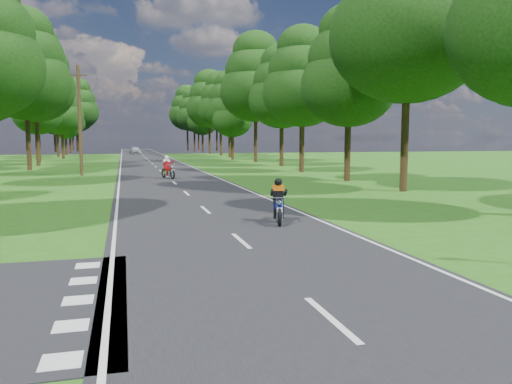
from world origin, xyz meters
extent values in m
plane|color=#295814|center=(0.00, 0.00, 0.00)|extent=(160.00, 160.00, 0.00)
cube|color=black|center=(0.00, 50.00, 0.01)|extent=(7.00, 140.00, 0.02)
cube|color=silver|center=(0.00, -4.00, 0.02)|extent=(0.12, 2.00, 0.01)
cube|color=silver|center=(0.00, 2.00, 0.02)|extent=(0.12, 2.00, 0.01)
cube|color=silver|center=(0.00, 8.00, 0.02)|extent=(0.12, 2.00, 0.01)
cube|color=silver|center=(0.00, 14.00, 0.02)|extent=(0.12, 2.00, 0.01)
cube|color=silver|center=(0.00, 20.00, 0.02)|extent=(0.12, 2.00, 0.01)
cube|color=silver|center=(0.00, 26.00, 0.02)|extent=(0.12, 2.00, 0.01)
cube|color=silver|center=(0.00, 32.00, 0.02)|extent=(0.12, 2.00, 0.01)
cube|color=silver|center=(0.00, 38.00, 0.02)|extent=(0.12, 2.00, 0.01)
cube|color=silver|center=(0.00, 44.00, 0.02)|extent=(0.12, 2.00, 0.01)
cube|color=silver|center=(0.00, 50.00, 0.02)|extent=(0.12, 2.00, 0.01)
cube|color=silver|center=(0.00, 56.00, 0.02)|extent=(0.12, 2.00, 0.01)
cube|color=silver|center=(0.00, 62.00, 0.02)|extent=(0.12, 2.00, 0.01)
cube|color=silver|center=(0.00, 68.00, 0.02)|extent=(0.12, 2.00, 0.01)
cube|color=silver|center=(0.00, 74.00, 0.02)|extent=(0.12, 2.00, 0.01)
cube|color=silver|center=(0.00, 80.00, 0.02)|extent=(0.12, 2.00, 0.01)
cube|color=silver|center=(0.00, 86.00, 0.02)|extent=(0.12, 2.00, 0.01)
cube|color=silver|center=(0.00, 92.00, 0.02)|extent=(0.12, 2.00, 0.01)
cube|color=silver|center=(0.00, 98.00, 0.02)|extent=(0.12, 2.00, 0.01)
cube|color=silver|center=(0.00, 104.00, 0.02)|extent=(0.12, 2.00, 0.01)
cube|color=silver|center=(0.00, 110.00, 0.02)|extent=(0.12, 2.00, 0.01)
cube|color=silver|center=(0.00, 116.00, 0.02)|extent=(0.12, 2.00, 0.01)
cube|color=silver|center=(-3.30, 50.00, 0.02)|extent=(0.10, 140.00, 0.01)
cube|color=silver|center=(3.30, 50.00, 0.02)|extent=(0.10, 140.00, 0.01)
cube|color=silver|center=(-3.80, -4.50, 0.02)|extent=(0.50, 0.50, 0.01)
cube|color=silver|center=(-3.80, -3.30, 0.02)|extent=(0.50, 0.50, 0.01)
cube|color=silver|center=(-3.80, -2.10, 0.02)|extent=(0.50, 0.50, 0.01)
cube|color=silver|center=(-3.80, -0.90, 0.02)|extent=(0.50, 0.50, 0.01)
cube|color=silver|center=(-3.80, 0.30, 0.02)|extent=(0.50, 0.50, 0.01)
cylinder|color=black|center=(-10.82, 35.60, 2.16)|extent=(0.40, 0.40, 4.32)
ellipsoid|color=black|center=(-10.82, 35.60, 7.47)|extent=(7.56, 7.56, 6.42)
ellipsoid|color=black|center=(-10.82, 35.60, 9.58)|extent=(6.48, 6.48, 5.51)
ellipsoid|color=black|center=(-10.82, 35.60, 11.68)|extent=(4.86, 4.86, 4.13)
cylinder|color=black|center=(-11.26, 43.10, 2.20)|extent=(0.40, 0.40, 4.40)
ellipsoid|color=black|center=(-11.26, 43.10, 7.62)|extent=(7.71, 7.71, 6.55)
ellipsoid|color=black|center=(-11.26, 43.10, 9.77)|extent=(6.60, 6.60, 5.61)
ellipsoid|color=black|center=(-11.26, 43.10, 11.92)|extent=(4.95, 4.95, 4.21)
cylinder|color=black|center=(-12.61, 52.78, 1.60)|extent=(0.40, 0.40, 3.20)
ellipsoid|color=black|center=(-12.61, 52.78, 5.54)|extent=(5.60, 5.60, 4.76)
ellipsoid|color=black|center=(-12.61, 52.78, 7.10)|extent=(4.80, 4.80, 4.08)
ellipsoid|color=black|center=(-12.61, 52.78, 8.66)|extent=(3.60, 3.60, 3.06)
cylinder|color=black|center=(-10.75, 60.15, 1.61)|extent=(0.40, 0.40, 3.22)
ellipsoid|color=black|center=(-10.75, 60.15, 5.58)|extent=(5.64, 5.64, 4.79)
ellipsoid|color=black|center=(-10.75, 60.15, 7.15)|extent=(4.83, 4.83, 4.11)
ellipsoid|color=black|center=(-10.75, 60.15, 8.72)|extent=(3.62, 3.62, 3.08)
cylinder|color=black|center=(-12.29, 67.91, 1.80)|extent=(0.40, 0.40, 3.61)
ellipsoid|color=black|center=(-12.29, 67.91, 6.25)|extent=(6.31, 6.31, 5.37)
ellipsoid|color=black|center=(-12.29, 67.91, 8.01)|extent=(5.41, 5.41, 4.60)
ellipsoid|color=black|center=(-12.29, 67.91, 9.76)|extent=(4.06, 4.06, 3.45)
cylinder|color=black|center=(-11.94, 75.74, 1.33)|extent=(0.40, 0.40, 2.67)
ellipsoid|color=black|center=(-11.94, 75.74, 4.62)|extent=(4.67, 4.67, 3.97)
ellipsoid|color=black|center=(-11.94, 75.74, 5.92)|extent=(4.00, 4.00, 3.40)
ellipsoid|color=black|center=(-11.94, 75.74, 7.22)|extent=(3.00, 3.00, 2.55)
cylinder|color=black|center=(-12.18, 84.90, 1.54)|extent=(0.40, 0.40, 3.09)
ellipsoid|color=black|center=(-12.18, 84.90, 5.34)|extent=(5.40, 5.40, 4.59)
ellipsoid|color=black|center=(-12.18, 84.90, 6.85)|extent=(4.63, 4.63, 3.93)
ellipsoid|color=black|center=(-12.18, 84.90, 8.35)|extent=(3.47, 3.47, 2.95)
cylinder|color=black|center=(-11.23, 91.41, 2.24)|extent=(0.40, 0.40, 4.48)
ellipsoid|color=black|center=(-11.23, 91.41, 7.75)|extent=(7.84, 7.84, 6.66)
ellipsoid|color=black|center=(-11.23, 91.41, 9.94)|extent=(6.72, 6.72, 5.71)
ellipsoid|color=black|center=(-11.23, 91.41, 12.12)|extent=(5.04, 5.04, 4.28)
cylinder|color=black|center=(-12.28, 100.39, 2.05)|extent=(0.40, 0.40, 4.09)
ellipsoid|color=black|center=(-12.28, 100.39, 7.09)|extent=(7.16, 7.16, 6.09)
ellipsoid|color=black|center=(-12.28, 100.39, 9.08)|extent=(6.14, 6.14, 5.22)
ellipsoid|color=black|center=(-12.28, 100.39, 11.08)|extent=(4.61, 4.61, 3.92)
cylinder|color=black|center=(11.06, 12.20, 2.28)|extent=(0.40, 0.40, 4.56)
ellipsoid|color=black|center=(11.06, 12.20, 7.89)|extent=(7.98, 7.98, 6.78)
cylinder|color=black|center=(10.92, 18.69, 1.75)|extent=(0.40, 0.40, 3.49)
ellipsoid|color=black|center=(10.92, 18.69, 6.05)|extent=(6.12, 6.12, 5.20)
ellipsoid|color=black|center=(10.92, 18.69, 7.75)|extent=(5.24, 5.24, 4.46)
ellipsoid|color=black|center=(10.92, 18.69, 9.46)|extent=(3.93, 3.93, 3.34)
cylinder|color=black|center=(11.06, 27.58, 1.85)|extent=(0.40, 0.40, 3.69)
ellipsoid|color=black|center=(11.06, 27.58, 6.39)|extent=(6.46, 6.46, 5.49)
ellipsoid|color=black|center=(11.06, 27.58, 8.19)|extent=(5.54, 5.54, 4.71)
ellipsoid|color=black|center=(11.06, 27.58, 9.99)|extent=(4.15, 4.15, 3.53)
cylinder|color=black|center=(12.17, 36.42, 1.87)|extent=(0.40, 0.40, 3.74)
ellipsoid|color=black|center=(12.17, 36.42, 6.48)|extent=(6.55, 6.55, 5.57)
ellipsoid|color=black|center=(12.17, 36.42, 8.31)|extent=(5.62, 5.62, 4.77)
ellipsoid|color=black|center=(12.17, 36.42, 10.13)|extent=(4.21, 4.21, 3.58)
cylinder|color=black|center=(11.72, 44.72, 2.32)|extent=(0.40, 0.40, 4.64)
ellipsoid|color=black|center=(11.72, 44.72, 8.04)|extent=(8.12, 8.12, 6.91)
ellipsoid|color=black|center=(11.72, 44.72, 10.30)|extent=(6.96, 6.96, 5.92)
ellipsoid|color=black|center=(11.72, 44.72, 12.56)|extent=(5.22, 5.22, 4.44)
cylinder|color=black|center=(10.55, 51.92, 1.45)|extent=(0.40, 0.40, 2.91)
ellipsoid|color=black|center=(10.55, 51.92, 5.03)|extent=(5.09, 5.09, 4.33)
ellipsoid|color=black|center=(10.55, 51.92, 6.45)|extent=(4.36, 4.36, 3.71)
ellipsoid|color=black|center=(10.55, 51.92, 7.87)|extent=(3.27, 3.27, 2.78)
cylinder|color=black|center=(11.77, 59.40, 1.94)|extent=(0.40, 0.40, 3.88)
ellipsoid|color=black|center=(11.77, 59.40, 6.71)|extent=(6.78, 6.78, 5.77)
ellipsoid|color=black|center=(11.77, 59.40, 8.60)|extent=(5.81, 5.81, 4.94)
ellipsoid|color=black|center=(11.77, 59.40, 10.49)|extent=(4.36, 4.36, 3.71)
cylinder|color=black|center=(12.10, 67.87, 2.09)|extent=(0.40, 0.40, 4.18)
ellipsoid|color=black|center=(12.10, 67.87, 7.23)|extent=(7.31, 7.31, 6.21)
ellipsoid|color=black|center=(12.10, 67.87, 9.27)|extent=(6.27, 6.27, 5.33)
ellipsoid|color=black|center=(12.10, 67.87, 11.31)|extent=(4.70, 4.70, 4.00)
cylinder|color=black|center=(11.80, 76.83, 2.32)|extent=(0.40, 0.40, 4.63)
ellipsoid|color=black|center=(11.80, 76.83, 8.02)|extent=(8.11, 8.11, 6.89)
ellipsoid|color=black|center=(11.80, 76.83, 10.28)|extent=(6.95, 6.95, 5.91)
ellipsoid|color=black|center=(11.80, 76.83, 12.54)|extent=(5.21, 5.21, 4.43)
cylinder|color=black|center=(11.69, 84.12, 1.68)|extent=(0.40, 0.40, 3.36)
ellipsoid|color=black|center=(11.69, 84.12, 5.82)|extent=(5.88, 5.88, 5.00)
ellipsoid|color=black|center=(11.69, 84.12, 7.46)|extent=(5.04, 5.04, 4.29)
ellipsoid|color=black|center=(11.69, 84.12, 9.10)|extent=(3.78, 3.78, 3.21)
cylinder|color=black|center=(11.14, 91.34, 2.04)|extent=(0.40, 0.40, 4.09)
ellipsoid|color=black|center=(11.14, 91.34, 7.07)|extent=(7.15, 7.15, 6.08)
ellipsoid|color=black|center=(11.14, 91.34, 9.07)|extent=(6.13, 6.13, 5.21)
ellipsoid|color=black|center=(11.14, 91.34, 11.06)|extent=(4.60, 4.60, 3.91)
cylinder|color=black|center=(10.68, 99.10, 2.24)|extent=(0.40, 0.40, 4.48)
ellipsoid|color=black|center=(10.68, 99.10, 7.76)|extent=(7.84, 7.84, 6.66)
ellipsoid|color=black|center=(10.68, 99.10, 9.94)|extent=(6.72, 6.72, 5.71)
ellipsoid|color=black|center=(10.68, 99.10, 12.13)|extent=(5.04, 5.04, 4.28)
cylinder|color=black|center=(-14.00, 110.00, 1.92)|extent=(0.40, 0.40, 3.84)
ellipsoid|color=black|center=(-14.00, 110.00, 6.65)|extent=(6.72, 6.72, 5.71)
ellipsoid|color=black|center=(-14.00, 110.00, 8.52)|extent=(5.76, 5.76, 4.90)
ellipsoid|color=black|center=(-14.00, 110.00, 10.39)|extent=(4.32, 4.32, 3.67)
cylinder|color=black|center=(15.00, 112.00, 2.08)|extent=(0.40, 0.40, 4.16)
ellipsoid|color=black|center=(15.00, 112.00, 7.20)|extent=(7.28, 7.28, 6.19)
ellipsoid|color=black|center=(15.00, 112.00, 9.23)|extent=(6.24, 6.24, 5.30)
ellipsoid|color=black|center=(15.00, 112.00, 11.26)|extent=(4.68, 4.68, 3.98)
cylinder|color=black|center=(-16.00, 95.00, 1.76)|extent=(0.40, 0.40, 3.52)
ellipsoid|color=black|center=(-16.00, 95.00, 6.09)|extent=(6.16, 6.16, 5.24)
ellipsoid|color=black|center=(-16.00, 95.00, 7.81)|extent=(5.28, 5.28, 4.49)
ellipsoid|color=black|center=(-16.00, 95.00, 9.53)|extent=(3.96, 3.96, 3.37)
cylinder|color=black|center=(17.00, 98.00, 2.24)|extent=(0.40, 0.40, 4.48)
ellipsoid|color=black|center=(17.00, 98.00, 7.76)|extent=(7.84, 7.84, 6.66)
ellipsoid|color=black|center=(17.00, 98.00, 9.94)|extent=(6.72, 6.72, 5.71)
ellipsoid|color=black|center=(17.00, 98.00, 12.12)|extent=(5.04, 5.04, 4.28)
cylinder|color=#382616|center=(-6.00, 28.00, 4.00)|extent=(0.26, 0.26, 8.00)
cube|color=#382616|center=(-6.00, 28.00, 7.30)|extent=(1.20, 0.10, 0.10)
imported|color=silver|center=(-1.00, 78.24, 0.67)|extent=(2.28, 4.04, 1.30)
camera|label=1|loc=(-2.99, -10.80, 2.76)|focal=35.00mm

